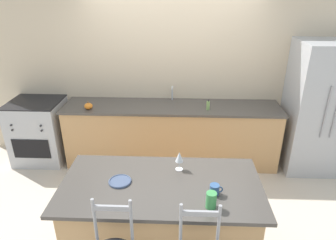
{
  "coord_description": "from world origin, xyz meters",
  "views": [
    {
      "loc": [
        0.12,
        -3.69,
        2.56
      ],
      "look_at": [
        -0.02,
        -0.55,
        1.12
      ],
      "focal_mm": 32.0,
      "sensor_mm": 36.0,
      "label": 1
    }
  ],
  "objects_px": {
    "oven_range": "(40,131)",
    "tumbler_cup": "(211,200)",
    "pumpkin_decoration": "(88,106)",
    "wine_glass": "(179,157)",
    "dinner_plate": "(120,181)",
    "soap_bottle": "(208,105)",
    "refrigerator": "(317,108)",
    "coffee_mug": "(215,190)"
  },
  "relations": [
    {
      "from": "oven_range",
      "to": "tumbler_cup",
      "type": "distance_m",
      "value": 3.26
    },
    {
      "from": "oven_range",
      "to": "pumpkin_decoration",
      "type": "relative_size",
      "value": 8.34
    },
    {
      "from": "wine_glass",
      "to": "pumpkin_decoration",
      "type": "xyz_separation_m",
      "value": [
        -1.3,
        1.44,
        -0.08
      ]
    },
    {
      "from": "dinner_plate",
      "to": "soap_bottle",
      "type": "xyz_separation_m",
      "value": [
        0.93,
        1.72,
        0.06
      ]
    },
    {
      "from": "tumbler_cup",
      "to": "pumpkin_decoration",
      "type": "height_order",
      "value": "tumbler_cup"
    },
    {
      "from": "pumpkin_decoration",
      "to": "refrigerator",
      "type": "bearing_deg",
      "value": 2.44
    },
    {
      "from": "pumpkin_decoration",
      "to": "oven_range",
      "type": "bearing_deg",
      "value": 169.22
    },
    {
      "from": "refrigerator",
      "to": "pumpkin_decoration",
      "type": "height_order",
      "value": "refrigerator"
    },
    {
      "from": "wine_glass",
      "to": "pumpkin_decoration",
      "type": "distance_m",
      "value": 1.94
    },
    {
      "from": "oven_range",
      "to": "pumpkin_decoration",
      "type": "bearing_deg",
      "value": -10.78
    },
    {
      "from": "refrigerator",
      "to": "pumpkin_decoration",
      "type": "relative_size",
      "value": 16.2
    },
    {
      "from": "tumbler_cup",
      "to": "wine_glass",
      "type": "bearing_deg",
      "value": 116.06
    },
    {
      "from": "pumpkin_decoration",
      "to": "soap_bottle",
      "type": "height_order",
      "value": "soap_bottle"
    },
    {
      "from": "wine_glass",
      "to": "tumbler_cup",
      "type": "bearing_deg",
      "value": -63.94
    },
    {
      "from": "oven_range",
      "to": "coffee_mug",
      "type": "xyz_separation_m",
      "value": [
        2.46,
        -1.97,
        0.48
      ]
    },
    {
      "from": "oven_range",
      "to": "pumpkin_decoration",
      "type": "distance_m",
      "value": 1.0
    },
    {
      "from": "refrigerator",
      "to": "wine_glass",
      "type": "bearing_deg",
      "value": -140.88
    },
    {
      "from": "pumpkin_decoration",
      "to": "tumbler_cup",
      "type": "bearing_deg",
      "value": -51.76
    },
    {
      "from": "tumbler_cup",
      "to": "coffee_mug",
      "type": "bearing_deg",
      "value": 74.47
    },
    {
      "from": "oven_range",
      "to": "wine_glass",
      "type": "bearing_deg",
      "value": -36.73
    },
    {
      "from": "oven_range",
      "to": "coffee_mug",
      "type": "relative_size",
      "value": 8.53
    },
    {
      "from": "oven_range",
      "to": "dinner_plate",
      "type": "relative_size",
      "value": 4.66
    },
    {
      "from": "refrigerator",
      "to": "soap_bottle",
      "type": "distance_m",
      "value": 1.56
    },
    {
      "from": "refrigerator",
      "to": "tumbler_cup",
      "type": "distance_m",
      "value": 2.7
    },
    {
      "from": "coffee_mug",
      "to": "pumpkin_decoration",
      "type": "bearing_deg",
      "value": 131.57
    },
    {
      "from": "coffee_mug",
      "to": "dinner_plate",
      "type": "bearing_deg",
      "value": 170.88
    },
    {
      "from": "coffee_mug",
      "to": "wine_glass",
      "type": "bearing_deg",
      "value": 130.23
    },
    {
      "from": "dinner_plate",
      "to": "tumbler_cup",
      "type": "relative_size",
      "value": 1.48
    },
    {
      "from": "tumbler_cup",
      "to": "dinner_plate",
      "type": "bearing_deg",
      "value": 159.1
    },
    {
      "from": "dinner_plate",
      "to": "pumpkin_decoration",
      "type": "distance_m",
      "value": 1.84
    },
    {
      "from": "soap_bottle",
      "to": "tumbler_cup",
      "type": "bearing_deg",
      "value": -93.83
    },
    {
      "from": "soap_bottle",
      "to": "coffee_mug",
      "type": "bearing_deg",
      "value": -92.75
    },
    {
      "from": "dinner_plate",
      "to": "coffee_mug",
      "type": "distance_m",
      "value": 0.85
    },
    {
      "from": "refrigerator",
      "to": "tumbler_cup",
      "type": "height_order",
      "value": "refrigerator"
    },
    {
      "from": "refrigerator",
      "to": "oven_range",
      "type": "xyz_separation_m",
      "value": [
        -4.1,
        0.03,
        -0.46
      ]
    },
    {
      "from": "coffee_mug",
      "to": "soap_bottle",
      "type": "relative_size",
      "value": 0.75
    },
    {
      "from": "coffee_mug",
      "to": "tumbler_cup",
      "type": "bearing_deg",
      "value": -105.53
    },
    {
      "from": "tumbler_cup",
      "to": "soap_bottle",
      "type": "distance_m",
      "value": 2.03
    },
    {
      "from": "refrigerator",
      "to": "dinner_plate",
      "type": "xyz_separation_m",
      "value": [
        -2.48,
        -1.81,
        -0.01
      ]
    },
    {
      "from": "oven_range",
      "to": "soap_bottle",
      "type": "distance_m",
      "value": 2.6
    },
    {
      "from": "dinner_plate",
      "to": "oven_range",
      "type": "bearing_deg",
      "value": 131.52
    },
    {
      "from": "tumbler_cup",
      "to": "refrigerator",
      "type": "bearing_deg",
      "value": 51.33
    }
  ]
}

